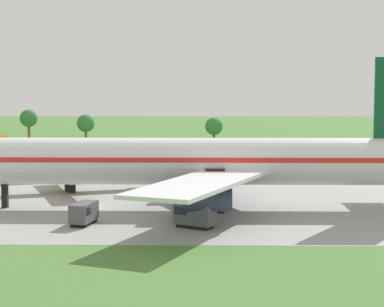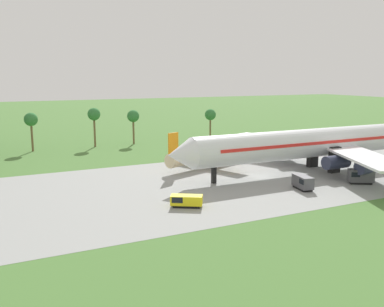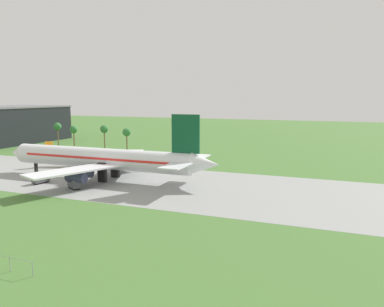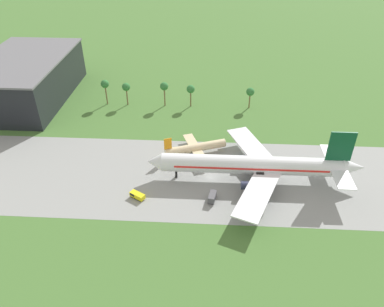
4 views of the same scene
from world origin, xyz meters
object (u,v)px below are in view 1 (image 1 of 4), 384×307
(jet_airliner, at_px, (205,162))
(fuel_truck, at_px, (83,213))
(baggage_tug, at_px, (194,215))
(regional_aircraft, at_px, (69,173))

(jet_airliner, distance_m, fuel_truck, 18.36)
(jet_airliner, distance_m, baggage_tug, 13.42)
(fuel_truck, bearing_deg, regional_aircraft, 104.47)
(baggage_tug, distance_m, fuel_truck, 12.61)
(baggage_tug, relative_size, fuel_truck, 1.02)
(regional_aircraft, relative_size, baggage_tug, 4.51)
(baggage_tug, bearing_deg, jet_airliner, 84.19)
(regional_aircraft, bearing_deg, fuel_truck, -75.53)
(jet_airliner, bearing_deg, fuel_truck, -141.10)
(jet_airliner, relative_size, baggage_tug, 14.19)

